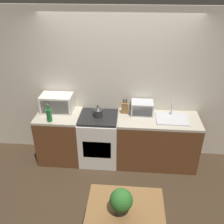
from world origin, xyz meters
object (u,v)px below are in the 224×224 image
Objects in this scene: stove_range at (99,139)px; dining_table at (125,219)px; bottle at (49,115)px; kettle at (98,111)px; toaster_oven at (142,108)px; microwave at (57,103)px.

dining_table is at bearing -73.65° from stove_range.
bottle is at bearing 129.75° from dining_table.
toaster_oven is (0.73, 0.15, 0.02)m from kettle.
stove_range is at bearing 106.35° from dining_table.
microwave is 1.45× the size of toaster_oven.
kettle is 1.87m from dining_table.
kettle is 0.69× the size of bottle.
dining_table is at bearing -50.25° from bottle.
kettle reaches higher than dining_table.
stove_range is 0.93m from toaster_oven.
toaster_oven is at bearing 83.75° from dining_table.
stove_range is 1.05× the size of dining_table.
microwave reaches higher than stove_range.
bottle reaches higher than toaster_oven.
microwave is at bearing 83.55° from bottle.
stove_range is at bearing -168.04° from toaster_oven.
bottle is (-0.77, -0.22, 0.57)m from stove_range.
toaster_oven is 0.43× the size of dining_table.
bottle is 2.04m from dining_table.
kettle is 0.39× the size of microwave.
bottle is at bearing -163.55° from kettle.
kettle is at bearing -168.71° from toaster_oven.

